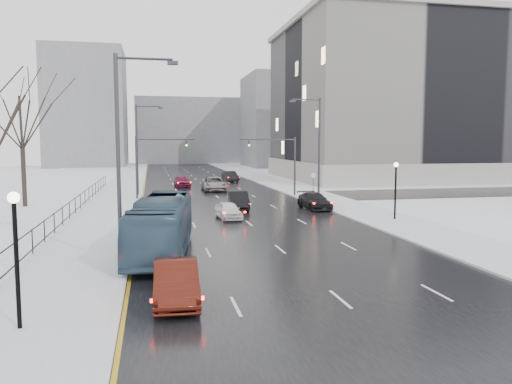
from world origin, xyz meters
TOP-DOWN VIEW (x-y plane):
  - road at (0.00, 60.00)m, footprint 16.00×150.00m
  - cross_road at (0.00, 48.00)m, footprint 130.00×10.00m
  - sidewalk_left at (-10.50, 60.00)m, footprint 5.00×150.00m
  - sidewalk_right at (10.50, 60.00)m, footprint 5.00×150.00m
  - park_strip at (-20.00, 60.00)m, footprint 14.00×150.00m
  - tree_park_e at (-18.20, 44.00)m, footprint 9.45×9.45m
  - iron_fence at (-13.00, 30.00)m, footprint 0.06×70.00m
  - streetlight_r_mid at (8.17, 40.00)m, footprint 2.95×0.25m
  - streetlight_l_near at (-8.17, 20.00)m, footprint 2.95×0.25m
  - streetlight_l_far at (-8.17, 52.00)m, footprint 2.95×0.25m
  - lamppost_l at (-11.00, 12.00)m, footprint 0.36×0.36m
  - lamppost_r_mid at (11.00, 30.00)m, footprint 0.36×0.36m
  - mast_signal_right at (7.33, 48.00)m, footprint 6.10×0.33m
  - mast_signal_left at (-7.33, 48.00)m, footprint 6.10×0.33m
  - no_uturn_sign at (9.20, 44.00)m, footprint 0.60×0.06m
  - civic_building at (35.00, 72.00)m, footprint 41.00×31.00m
  - bldg_far_right at (28.00, 115.00)m, footprint 24.00×20.00m
  - bldg_far_left at (-22.00, 125.00)m, footprint 18.00×22.00m
  - bldg_far_center at (4.00, 140.00)m, footprint 30.00×18.00m
  - sedan_left_near at (-6.07, 13.99)m, footprint 1.73×4.62m
  - bus at (-6.40, 22.25)m, footprint 3.92×11.06m
  - sedan_center_near at (-1.17, 33.40)m, footprint 1.94×4.03m
  - sedan_right_near at (0.50, 38.48)m, footprint 2.16×4.94m
  - sedan_right_cross at (0.50, 55.86)m, footprint 2.87×6.06m
  - sedan_right_far at (7.20, 37.60)m, footprint 2.19×4.97m
  - sedan_center_far at (-3.00, 61.70)m, footprint 2.15×4.61m
  - sedan_right_distant at (4.61, 69.53)m, footprint 2.10×4.81m

SIDE VIEW (x-z plane):
  - tree_park_e at x=-18.20m, z-range -6.75..6.75m
  - road at x=0.00m, z-range 0.00..0.04m
  - cross_road at x=0.00m, z-range 0.00..0.04m
  - park_strip at x=-20.00m, z-range 0.00..0.12m
  - sidewalk_left at x=-10.50m, z-range 0.00..0.16m
  - sidewalk_right at x=10.50m, z-range 0.00..0.16m
  - sedan_center_near at x=-1.17m, z-range 0.04..1.37m
  - sedan_right_far at x=7.20m, z-range 0.04..1.46m
  - sedan_left_near at x=-6.07m, z-range 0.04..1.55m
  - sedan_center_far at x=-3.00m, z-range 0.04..1.57m
  - sedan_right_distant at x=4.61m, z-range 0.04..1.58m
  - sedan_right_near at x=0.50m, z-range 0.04..1.62m
  - sedan_right_cross at x=0.50m, z-range 0.04..1.71m
  - iron_fence at x=-13.00m, z-range 0.26..1.56m
  - bus at x=-6.40m, z-range 0.04..3.06m
  - no_uturn_sign at x=9.20m, z-range 0.95..3.65m
  - lamppost_l at x=-11.00m, z-range 0.80..5.08m
  - lamppost_r_mid at x=11.00m, z-range 0.80..5.08m
  - mast_signal_right at x=7.33m, z-range 0.86..7.36m
  - mast_signal_left at x=-7.33m, z-range 0.86..7.36m
  - streetlight_r_mid at x=8.17m, z-range 0.62..10.62m
  - streetlight_l_near at x=-8.17m, z-range 0.62..10.62m
  - streetlight_l_far at x=-8.17m, z-range 0.62..10.62m
  - bldg_far_center at x=4.00m, z-range 0.00..18.00m
  - bldg_far_right at x=28.00m, z-range 0.00..22.00m
  - civic_building at x=35.00m, z-range -1.19..23.61m
  - bldg_far_left at x=-22.00m, z-range 0.00..28.00m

